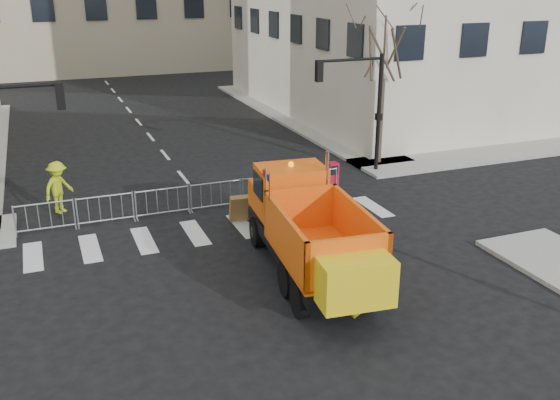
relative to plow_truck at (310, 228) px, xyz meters
name	(u,v)px	position (x,y,z in m)	size (l,w,h in m)	color
ground	(281,298)	(-1.30, -0.94, -1.56)	(120.00, 120.00, 0.00)	black
sidewalk_back	(203,200)	(-1.30, 7.56, -1.49)	(64.00, 5.00, 0.15)	gray
traffic_light_right	(379,115)	(7.20, 8.56, 1.14)	(0.18, 0.18, 5.40)	black
crowd_barriers	(190,198)	(-2.05, 6.66, -1.01)	(12.60, 0.60, 1.10)	#9EA0A5
street_tree	(382,87)	(7.90, 9.56, 2.19)	(3.00, 3.00, 7.50)	#382B21
plow_truck	(310,228)	(0.00, 0.00, 0.00)	(3.44, 9.25, 3.51)	black
cop_a	(282,209)	(0.51, 3.47, -0.68)	(0.64, 0.42, 1.76)	black
cop_b	(277,209)	(0.32, 3.50, -0.66)	(0.87, 0.68, 1.80)	black
cop_c	(258,185)	(0.52, 6.06, -0.59)	(1.14, 0.47, 1.94)	black
worker	(58,187)	(-6.70, 8.02, -0.42)	(1.29, 0.74, 1.99)	#B6C917
newspaper_box	(332,175)	(4.12, 6.88, -0.86)	(0.45, 0.40, 1.10)	#AD0D23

